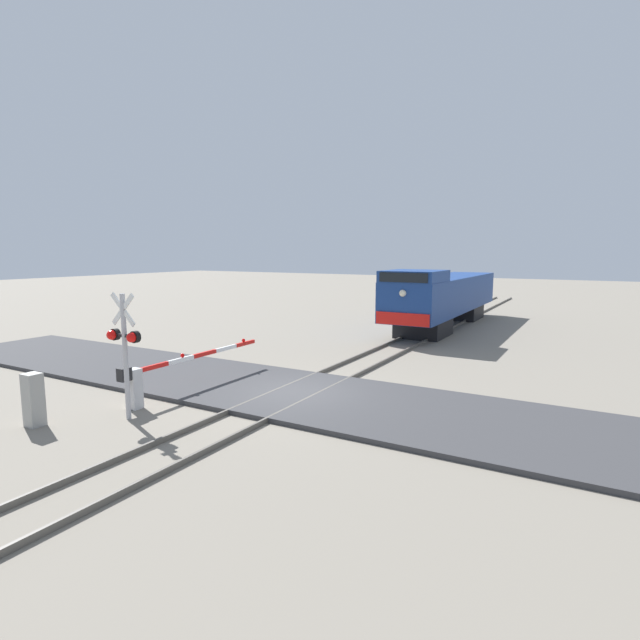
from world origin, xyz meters
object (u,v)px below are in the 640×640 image
(crossing_gate, at_px, (157,375))
(utility_cabinet, at_px, (34,400))
(locomotive, at_px, (444,296))
(crossing_signal, at_px, (124,343))

(crossing_gate, height_order, utility_cabinet, utility_cabinet)
(utility_cabinet, bearing_deg, crossing_gate, 70.81)
(locomotive, distance_m, crossing_signal, 22.16)
(locomotive, xyz_separation_m, crossing_signal, (-2.95, -21.97, 0.27))
(utility_cabinet, bearing_deg, locomotive, 78.72)
(crossing_signal, bearing_deg, utility_cabinet, -136.57)
(crossing_signal, bearing_deg, locomotive, 82.35)
(locomotive, bearing_deg, utility_cabinet, -101.28)
(locomotive, relative_size, crossing_gate, 2.41)
(locomotive, distance_m, utility_cabinet, 24.13)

